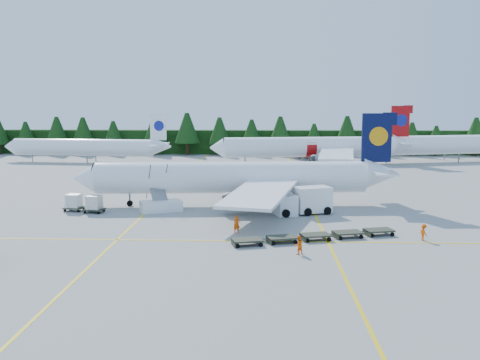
{
  "coord_description": "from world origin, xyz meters",
  "views": [
    {
      "loc": [
        -0.33,
        -55.06,
        12.95
      ],
      "look_at": [
        -2.92,
        10.18,
        3.5
      ],
      "focal_mm": 40.0,
      "sensor_mm": 36.0,
      "label": 1
    }
  ],
  "objects_px": {
    "airliner_navy": "(226,178)",
    "airstairs": "(160,203)",
    "service_truck": "(303,201)",
    "airliner_red": "(306,147)"
  },
  "relations": [
    {
      "from": "airliner_navy",
      "to": "service_truck",
      "type": "relative_size",
      "value": 5.75
    },
    {
      "from": "airliner_red",
      "to": "airstairs",
      "type": "xyz_separation_m",
      "value": [
        -21.62,
        -48.88,
        -2.77
      ]
    },
    {
      "from": "airliner_navy",
      "to": "airstairs",
      "type": "height_order",
      "value": "airliner_navy"
    },
    {
      "from": "airliner_navy",
      "to": "airliner_red",
      "type": "xyz_separation_m",
      "value": [
        13.88,
        45.18,
        0.21
      ]
    },
    {
      "from": "airliner_navy",
      "to": "service_truck",
      "type": "xyz_separation_m",
      "value": [
        9.36,
        -5.03,
        -1.94
      ]
    },
    {
      "from": "airliner_red",
      "to": "service_truck",
      "type": "relative_size",
      "value": 6.06
    },
    {
      "from": "airliner_navy",
      "to": "airliner_red",
      "type": "distance_m",
      "value": 47.27
    },
    {
      "from": "airstairs",
      "to": "service_truck",
      "type": "xyz_separation_m",
      "value": [
        17.1,
        -1.34,
        0.63
      ]
    },
    {
      "from": "airliner_navy",
      "to": "airstairs",
      "type": "distance_m",
      "value": 8.95
    },
    {
      "from": "airliner_red",
      "to": "service_truck",
      "type": "xyz_separation_m",
      "value": [
        -4.52,
        -50.22,
        -2.14
      ]
    }
  ]
}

